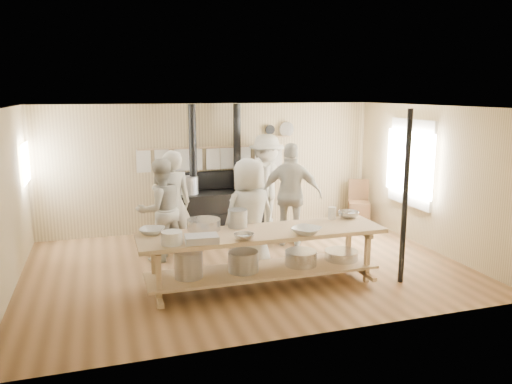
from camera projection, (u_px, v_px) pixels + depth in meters
ground at (246, 266)px, 8.23m from camera, size 7.00×7.00×0.00m
room_shell at (245, 169)px, 7.91m from camera, size 7.00×7.00×7.00m
window_right at (411, 163)px, 9.52m from camera, size 0.09×1.50×1.65m
left_opening at (26, 163)px, 8.78m from camera, size 0.00×0.90×0.90m
stove at (216, 208)px, 10.11m from camera, size 1.90×0.75×2.60m
towel_rail at (213, 156)px, 10.17m from camera, size 3.00×0.04×0.47m
back_wall_shelf at (280, 132)px, 10.54m from camera, size 0.63×0.14×0.32m
prep_table at (262, 253)px, 7.29m from camera, size 3.60×0.90×0.85m
support_post at (405, 198)px, 7.32m from camera, size 0.08×0.08×2.60m
cook_far_left at (172, 204)px, 8.63m from camera, size 0.73×0.53×1.86m
cook_left at (160, 210)px, 8.42m from camera, size 1.01×0.90×1.74m
cook_center at (249, 216)px, 7.79m from camera, size 1.01×0.78×1.84m
cook_right at (291, 195)px, 9.22m from camera, size 1.22×0.90×1.92m
cook_by_window at (266, 183)px, 10.16m from camera, size 1.34×0.83×2.00m
chair at (359, 210)px, 10.95m from camera, size 0.58×0.58×0.94m
bowl_white_a at (152, 231)px, 7.07m from camera, size 0.45×0.45×0.09m
bowl_steel_a at (244, 237)px, 6.79m from camera, size 0.39×0.39×0.09m
bowl_white_b at (306, 231)px, 7.06m from camera, size 0.56×0.56×0.10m
bowl_steel_b at (349, 215)px, 7.98m from camera, size 0.34×0.34×0.10m
roasting_pan at (202, 239)px, 6.67m from camera, size 0.46×0.33×0.10m
mixing_bowl_large at (204, 225)px, 7.28m from camera, size 0.56×0.56×0.16m
bucket_galv at (238, 218)px, 7.42m from camera, size 0.38×0.38×0.27m
deep_bowl_enamel at (172, 238)px, 6.58m from camera, size 0.34×0.34×0.18m
pitcher at (332, 213)px, 7.88m from camera, size 0.13×0.13×0.20m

